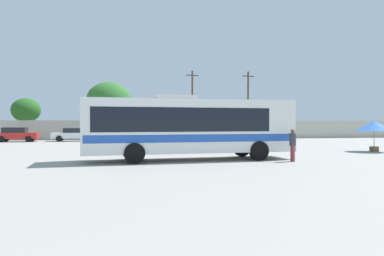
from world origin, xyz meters
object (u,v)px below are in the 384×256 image
(utility_pole_near, at_px, (192,103))
(roadside_tree_midleft, at_px, (109,101))
(utility_pole_far, at_px, (248,103))
(coach_bus_white_blue, at_px, (188,126))
(parked_car_leftmost_red, at_px, (17,134))
(roadside_tree_left, at_px, (26,110))
(attendant_by_bus_door, at_px, (293,143))
(parked_car_second_white, at_px, (74,134))
(vendor_umbrella_secondary_blue, at_px, (374,126))

(utility_pole_near, height_order, roadside_tree_midleft, utility_pole_near)
(utility_pole_far, bearing_deg, coach_bus_white_blue, -114.62)
(parked_car_leftmost_red, height_order, roadside_tree_left, roadside_tree_left)
(utility_pole_near, bearing_deg, roadside_tree_midleft, 174.44)
(attendant_by_bus_door, bearing_deg, roadside_tree_left, 125.02)
(parked_car_leftmost_red, height_order, utility_pole_far, utility_pole_far)
(attendant_by_bus_door, relative_size, utility_pole_near, 0.19)
(utility_pole_near, distance_m, utility_pole_far, 7.42)
(parked_car_leftmost_red, height_order, utility_pole_near, utility_pole_near)
(parked_car_leftmost_red, height_order, roadside_tree_midleft, roadside_tree_midleft)
(coach_bus_white_blue, xyz_separation_m, roadside_tree_left, (-15.92, 28.56, 1.72))
(parked_car_second_white, bearing_deg, parked_car_leftmost_red, -176.30)
(attendant_by_bus_door, distance_m, roadside_tree_midleft, 33.12)
(parked_car_second_white, relative_size, roadside_tree_midleft, 0.63)
(attendant_by_bus_door, xyz_separation_m, vendor_umbrella_secondary_blue, (8.50, 5.17, 0.82))
(coach_bus_white_blue, bearing_deg, utility_pole_near, 79.88)
(attendant_by_bus_door, relative_size, utility_pole_far, 0.19)
(parked_car_leftmost_red, xyz_separation_m, parked_car_second_white, (5.83, 0.38, -0.04))
(parked_car_leftmost_red, bearing_deg, utility_pole_near, 18.01)
(attendant_by_bus_door, height_order, parked_car_leftmost_red, attendant_by_bus_door)
(coach_bus_white_blue, relative_size, utility_pole_far, 1.31)
(roadside_tree_left, bearing_deg, utility_pole_near, -1.05)
(parked_car_leftmost_red, distance_m, parked_car_second_white, 5.84)
(parked_car_leftmost_red, xyz_separation_m, utility_pole_far, (27.38, 5.30, 3.79))
(attendant_by_bus_door, height_order, roadside_tree_midleft, roadside_tree_midleft)
(coach_bus_white_blue, height_order, vendor_umbrella_secondary_blue, coach_bus_white_blue)
(vendor_umbrella_secondary_blue, height_order, utility_pole_far, utility_pole_far)
(coach_bus_white_blue, relative_size, attendant_by_bus_door, 6.77)
(attendant_by_bus_door, bearing_deg, roadside_tree_midleft, 109.81)
(parked_car_second_white, xyz_separation_m, utility_pole_near, (14.24, 6.15, 3.88))
(coach_bus_white_blue, bearing_deg, attendant_by_bus_door, -17.93)
(coach_bus_white_blue, xyz_separation_m, attendant_by_bus_door, (5.29, -1.71, -0.90))
(coach_bus_white_blue, xyz_separation_m, parked_car_leftmost_red, (-15.04, 21.65, -1.06))
(vendor_umbrella_secondary_blue, relative_size, parked_car_second_white, 0.54)
(coach_bus_white_blue, relative_size, parked_car_leftmost_red, 2.70)
(parked_car_second_white, relative_size, utility_pole_near, 0.52)
(coach_bus_white_blue, distance_m, parked_car_leftmost_red, 26.38)
(parked_car_second_white, height_order, utility_pole_near, utility_pole_near)
(parked_car_second_white, height_order, roadside_tree_left, roadside_tree_left)
(coach_bus_white_blue, relative_size, vendor_umbrella_secondary_blue, 4.62)
(vendor_umbrella_secondary_blue, height_order, roadside_tree_midleft, roadside_tree_midleft)
(parked_car_second_white, relative_size, roadside_tree_left, 0.91)
(coach_bus_white_blue, height_order, utility_pole_near, utility_pole_near)
(utility_pole_near, xyz_separation_m, utility_pole_far, (7.32, -1.23, -0.05))
(roadside_tree_left, height_order, roadside_tree_midleft, roadside_tree_midleft)
(roadside_tree_midleft, bearing_deg, vendor_umbrella_secondary_blue, -52.69)
(utility_pole_far, bearing_deg, vendor_umbrella_secondary_blue, -86.50)
(vendor_umbrella_secondary_blue, height_order, roadside_tree_left, roadside_tree_left)
(utility_pole_near, bearing_deg, roadside_tree_left, 178.95)
(vendor_umbrella_secondary_blue, relative_size, parked_car_leftmost_red, 0.58)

